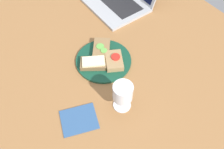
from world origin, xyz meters
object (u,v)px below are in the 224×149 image
Objects in this scene: wine_glass at (123,93)px; napkin at (79,120)px; plate at (103,60)px; sandwich_with_tomato at (114,60)px; sandwich_with_cucumber at (101,49)px; sandwich_with_cheese at (94,63)px.

napkin is at bearing -104.83° from wine_glass.
sandwich_with_tomato is at bearing 33.97° from plate.
wine_glass is at bearing -18.44° from sandwich_with_cucumber.
sandwich_with_tomato reaches higher than sandwich_with_cheese.
sandwich_with_cucumber is at bearing 153.42° from plate.
sandwich_with_cucumber is (-4.88, 7.41, -0.15)cm from sandwich_with_cheese.
napkin is (-4.45, -16.81, -8.53)cm from wine_glass.
plate is 1.83× the size of napkin.
napkin is at bearing -62.15° from sandwich_with_tomato.
wine_glass is at bearing -4.32° from sandwich_with_cheese.
sandwich_with_cheese is at bearing 175.68° from wine_glass.
sandwich_with_tomato reaches higher than napkin.
napkin is (14.01, -26.51, -2.22)cm from sandwich_with_tomato.
sandwich_with_cheese is 1.01× the size of wine_glass.
wine_glass reaches higher than plate.
sandwich_with_cheese is at bearing -56.64° from sandwich_with_cucumber.
plate is at bearing -146.03° from sandwich_with_tomato.
sandwich_with_cucumber is 34.61cm from napkin.
napkin is (22.85, -25.92, -2.07)cm from sandwich_with_cucumber.
sandwich_with_tomato is at bearing 117.85° from napkin.
plate is 5.40cm from sandwich_with_cucumber.
sandwich_with_cucumber is at bearing -176.17° from sandwich_with_tomato.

